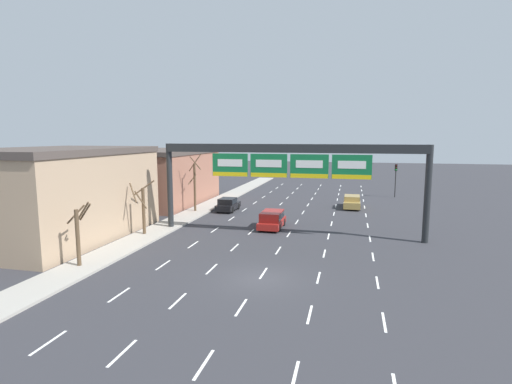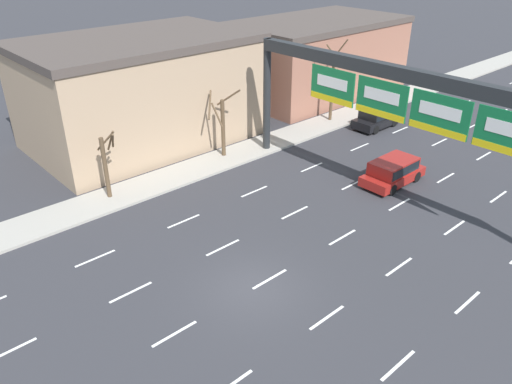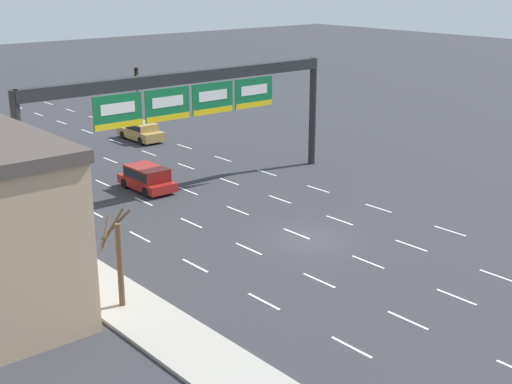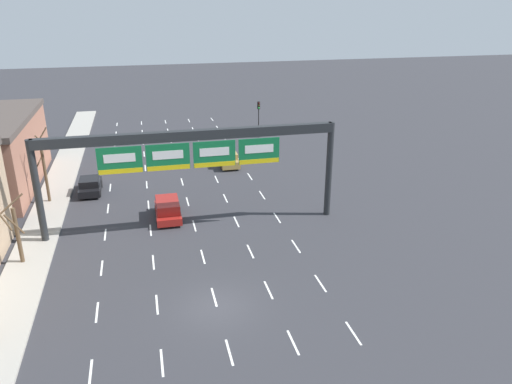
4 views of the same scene
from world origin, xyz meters
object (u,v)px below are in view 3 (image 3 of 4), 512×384
object	(u,v)px
suv_red	(147,177)
car_black	(5,173)
tree_bare_second	(27,205)
sign_gantry	(188,95)
traffic_light_near_gantry	(137,81)
tree_bare_third	(118,257)
car_gold	(141,131)

from	to	relation	value
suv_red	car_black	xyz separation A→B (m)	(-6.38, 7.10, -0.10)
car_black	tree_bare_second	distance (m)	12.80
sign_gantry	traffic_light_near_gantry	xyz separation A→B (m)	(10.81, 24.16, -2.94)
suv_red	tree_bare_third	bearing A→B (deg)	-125.59
sign_gantry	car_black	size ratio (longest dim) A/B	5.50
suv_red	tree_bare_third	world-z (taller)	tree_bare_third
tree_bare_second	suv_red	bearing A→B (deg)	27.22
car_gold	tree_bare_second	bearing A→B (deg)	-134.35
sign_gantry	tree_bare_second	distance (m)	12.68
car_gold	car_black	xyz separation A→B (m)	(-13.36, -5.08, -0.02)
car_black	tree_bare_second	world-z (taller)	tree_bare_second
tree_bare_second	tree_bare_third	bearing A→B (deg)	-88.17
traffic_light_near_gantry	tree_bare_third	size ratio (longest dim) A/B	1.12
tree_bare_second	tree_bare_third	world-z (taller)	tree_bare_second
sign_gantry	suv_red	world-z (taller)	sign_gantry
car_gold	suv_red	bearing A→B (deg)	-119.82
suv_red	car_gold	world-z (taller)	suv_red
suv_red	traffic_light_near_gantry	bearing A→B (deg)	60.13
car_gold	car_black	size ratio (longest dim) A/B	1.17
car_black	tree_bare_third	xyz separation A→B (m)	(-3.26, -20.57, 1.49)
car_gold	sign_gantry	bearing A→B (deg)	-109.77
car_gold	tree_bare_third	world-z (taller)	tree_bare_third
car_gold	car_black	world-z (taller)	car_gold
car_gold	car_black	bearing A→B (deg)	-159.20
traffic_light_near_gantry	tree_bare_second	xyz separation A→B (m)	(-22.56, -27.13, -0.79)
car_gold	tree_bare_second	distance (m)	24.21
car_black	tree_bare_third	distance (m)	20.88
traffic_light_near_gantry	tree_bare_third	distance (m)	41.93
sign_gantry	car_gold	size ratio (longest dim) A/B	4.69
traffic_light_near_gantry	tree_bare_second	bearing A→B (deg)	-129.75
sign_gantry	tree_bare_third	size ratio (longest dim) A/B	5.47
suv_red	car_black	bearing A→B (deg)	131.96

